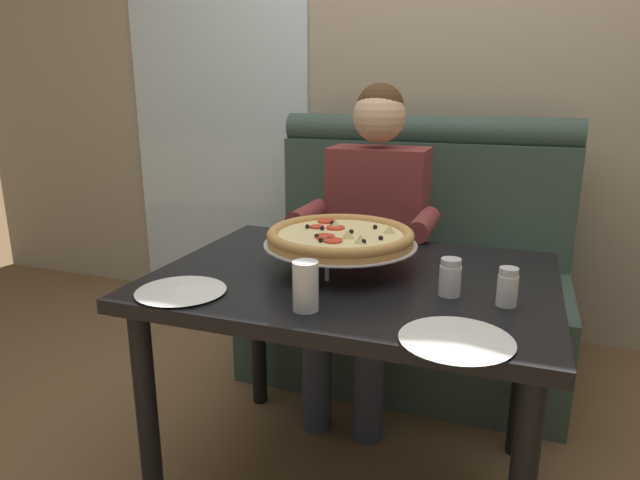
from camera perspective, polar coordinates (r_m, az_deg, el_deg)
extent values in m
cube|color=tan|center=(3.01, 12.07, 17.71)|extent=(6.00, 0.12, 2.80)
cube|color=white|center=(3.34, -10.54, 17.52)|extent=(1.10, 0.02, 2.80)
cube|color=#384C42|center=(2.53, 8.30, -8.82)|extent=(1.36, 0.60, 0.46)
cube|color=#384C42|center=(2.76, 10.33, 3.07)|extent=(1.36, 0.18, 0.65)
cylinder|color=#384C42|center=(2.70, 10.72, 10.86)|extent=(1.36, 0.14, 0.14)
cube|color=black|center=(1.66, 3.50, -4.09)|extent=(1.14, 0.85, 0.04)
cylinder|color=black|center=(1.74, -17.11, -17.13)|extent=(0.06, 0.06, 0.69)
cylinder|color=black|center=(2.28, -6.32, -8.48)|extent=(0.06, 0.06, 0.69)
cylinder|color=black|center=(2.08, 19.92, -11.83)|extent=(0.06, 0.06, 0.69)
cube|color=#2D3342|center=(2.22, 4.35, -3.78)|extent=(0.34, 0.40, 0.15)
cylinder|color=#2D3342|center=(2.15, -0.31, -13.27)|extent=(0.11, 0.11, 0.46)
cylinder|color=#2D3342|center=(2.10, 4.98, -14.11)|extent=(0.11, 0.11, 0.46)
cube|color=brown|center=(2.37, 5.88, 2.58)|extent=(0.40, 0.22, 0.56)
cylinder|color=brown|center=(2.22, -1.26, 2.57)|extent=(0.08, 0.28, 0.08)
cylinder|color=brown|center=(2.11, 10.51, 1.58)|extent=(0.08, 0.28, 0.08)
sphere|color=#DBB28E|center=(2.29, 6.04, 12.40)|extent=(0.21, 0.21, 0.21)
sphere|color=#472D19|center=(2.30, 6.13, 13.28)|extent=(0.19, 0.19, 0.19)
cylinder|color=silver|center=(1.58, 0.73, -2.85)|extent=(0.01, 0.01, 0.07)
cylinder|color=silver|center=(1.78, -0.53, -0.79)|extent=(0.01, 0.01, 0.07)
cylinder|color=silver|center=(1.72, 5.96, -1.44)|extent=(0.01, 0.01, 0.07)
torus|color=silver|center=(1.68, 2.07, -0.64)|extent=(0.25, 0.25, 0.01)
cylinder|color=silver|center=(1.68, 2.07, -0.38)|extent=(0.46, 0.46, 0.00)
cylinder|color=tan|center=(1.68, 2.07, -0.01)|extent=(0.44, 0.44, 0.02)
torus|color=tan|center=(1.67, 2.08, 0.61)|extent=(0.44, 0.44, 0.03)
cylinder|color=beige|center=(1.67, 2.08, 0.45)|extent=(0.38, 0.38, 0.01)
cylinder|color=red|center=(1.59, 1.33, -0.05)|extent=(0.05, 0.05, 0.01)
cylinder|color=red|center=(1.74, 1.58, 1.27)|extent=(0.06, 0.06, 0.01)
cylinder|color=red|center=(1.75, -0.31, 1.35)|extent=(0.04, 0.04, 0.01)
cylinder|color=red|center=(1.63, 0.49, 0.36)|extent=(0.06, 0.06, 0.01)
cylinder|color=red|center=(1.82, 0.66, 1.92)|extent=(0.06, 0.06, 0.01)
sphere|color=black|center=(1.62, 6.19, 0.21)|extent=(0.01, 0.01, 0.01)
sphere|color=black|center=(1.63, -0.33, 0.41)|extent=(0.01, 0.01, 0.01)
sphere|color=black|center=(1.68, 3.20, 0.86)|extent=(0.01, 0.01, 0.01)
sphere|color=black|center=(1.57, 4.47, -0.14)|extent=(0.01, 0.01, 0.01)
sphere|color=black|center=(1.58, 0.07, -0.02)|extent=(0.01, 0.01, 0.01)
sphere|color=black|center=(1.74, -1.30, 1.39)|extent=(0.01, 0.01, 0.01)
sphere|color=black|center=(1.76, 1.48, 1.57)|extent=(0.01, 0.01, 0.01)
sphere|color=black|center=(1.59, 4.10, -0.03)|extent=(0.01, 0.01, 0.01)
sphere|color=black|center=(1.74, 5.62, 1.33)|extent=(0.01, 0.01, 0.01)
sphere|color=black|center=(1.72, 0.22, 1.20)|extent=(0.01, 0.01, 0.01)
sphere|color=black|center=(1.79, 1.25, 1.77)|extent=(0.01, 0.01, 0.01)
cone|color=#CCC675|center=(1.58, 4.15, 0.14)|extent=(0.04, 0.04, 0.02)
cone|color=#CCC675|center=(1.69, 7.06, 1.11)|extent=(0.04, 0.04, 0.02)
cone|color=#CCC675|center=(1.62, 2.81, 0.57)|extent=(0.04, 0.04, 0.02)
cone|color=#CCC675|center=(1.75, 1.59, 1.67)|extent=(0.04, 0.04, 0.02)
cylinder|color=white|center=(1.48, 18.49, -4.89)|extent=(0.05, 0.05, 0.08)
cylinder|color=#4C6633|center=(1.49, 18.45, -5.32)|extent=(0.04, 0.04, 0.05)
cylinder|color=silver|center=(1.47, 18.65, -3.08)|extent=(0.05, 0.05, 0.02)
cylinder|color=white|center=(1.51, 13.07, -4.04)|extent=(0.06, 0.06, 0.08)
cylinder|color=#A82D19|center=(1.52, 13.02, -4.78)|extent=(0.05, 0.05, 0.04)
cylinder|color=silver|center=(1.50, 13.18, -2.23)|extent=(0.05, 0.05, 0.02)
cylinder|color=white|center=(1.26, 13.67, -9.87)|extent=(0.17, 0.17, 0.01)
cone|color=white|center=(1.26, 13.70, -9.50)|extent=(0.25, 0.25, 0.01)
cylinder|color=white|center=(1.55, -13.94, -5.10)|extent=(0.17, 0.17, 0.01)
cone|color=white|center=(1.55, -13.96, -4.79)|extent=(0.24, 0.24, 0.01)
cylinder|color=silver|center=(1.37, -1.48, -4.70)|extent=(0.06, 0.06, 0.12)
cylinder|color=white|center=(1.38, -1.47, -5.35)|extent=(0.05, 0.05, 0.09)
cylinder|color=black|center=(4.20, -4.11, 1.01)|extent=(0.02, 0.02, 0.44)
cylinder|color=black|center=(4.43, -5.55, 1.74)|extent=(0.02, 0.02, 0.44)
cylinder|color=black|center=(4.10, -7.39, 0.56)|extent=(0.02, 0.02, 0.44)
cylinder|color=black|center=(4.34, -8.69, 1.33)|extent=(0.02, 0.02, 0.44)
cylinder|color=black|center=(4.22, -6.53, 4.18)|extent=(0.40, 0.40, 0.02)
cube|color=black|center=(4.13, -8.67, 6.70)|extent=(0.26, 0.23, 0.42)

